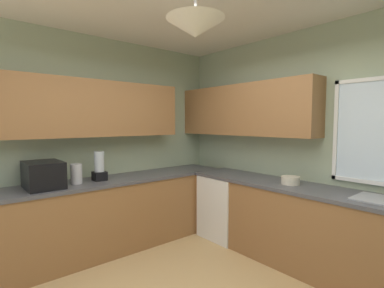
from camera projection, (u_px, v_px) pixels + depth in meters
The scene contains 8 objects.
room_shell at pixel (210, 102), 2.78m from camera, with size 4.26×3.86×2.81m.
counter_run_left at pixel (104, 216), 3.60m from camera, with size 0.65×3.47×0.91m.
counter_run_back at pixel (317, 231), 3.10m from camera, with size 3.35×0.65×0.91m.
dishwasher at pixel (226, 206), 4.08m from camera, with size 0.60×0.60×0.87m, color white.
microwave at pixel (43, 175), 3.12m from camera, with size 0.48×0.36×0.29m, color black.
kettle at pixel (76, 174), 3.33m from camera, with size 0.13×0.13×0.24m, color #B7B7BC.
bowl at pixel (290, 180), 3.32m from camera, with size 0.21×0.21×0.09m, color beige.
blender_appliance at pixel (99, 167), 3.53m from camera, with size 0.15×0.15×0.36m.
Camera 1 is at (1.65, -1.42, 1.63)m, focal length 26.79 mm.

